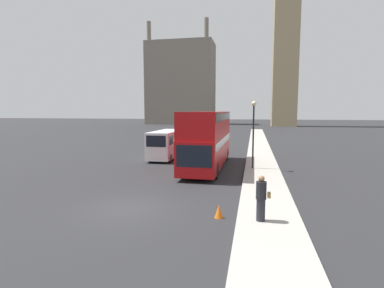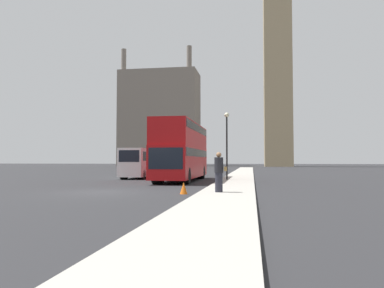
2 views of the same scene
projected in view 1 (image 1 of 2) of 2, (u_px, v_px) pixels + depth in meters
The scene contains 8 objects.
ground_plane at pixel (128, 208), 13.74m from camera, with size 300.00×300.00×0.00m, color #28282B.
sidewalk_strip at pixel (268, 216), 12.47m from camera, with size 2.55×120.00×0.15m.
building_block_distant at pixel (181, 84), 102.67m from camera, with size 22.42×11.88×33.52m.
red_double_decker_bus at pixel (208, 137), 23.36m from camera, with size 2.55×10.98×4.38m.
white_van at pixel (166, 144), 27.88m from camera, with size 2.05×6.22×2.60m.
pedestrian at pixel (261, 198), 11.66m from camera, with size 0.56×0.40×1.81m.
street_lamp at pixel (253, 124), 22.22m from camera, with size 0.36×0.36×5.02m.
traffic_cone at pixel (219, 211), 12.47m from camera, with size 0.36×0.36×0.55m.
Camera 1 is at (5.60, -12.46, 4.44)m, focal length 28.00 mm.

